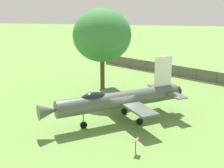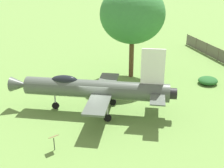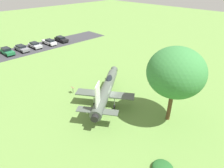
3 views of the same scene
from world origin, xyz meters
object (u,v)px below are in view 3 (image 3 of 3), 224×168
at_px(parked_car_black, 61,39).
at_px(info_plaque, 73,88).
at_px(parked_car_silver, 35,45).
at_px(shrub_near_fence, 163,168).
at_px(parked_car_green, 7,51).
at_px(parked_car_white, 49,42).
at_px(parked_car_gray, 22,48).
at_px(display_jet, 106,89).
at_px(shade_tree, 176,73).

bearing_deg(parked_car_black, info_plaque, -27.82).
bearing_deg(parked_car_silver, parked_car_black, 88.92).
relative_size(shrub_near_fence, parked_car_green, 0.45).
relative_size(parked_car_white, parked_car_silver, 1.14).
bearing_deg(parked_car_gray, display_jet, -4.26).
bearing_deg(parked_car_white, display_jet, 162.62).
xyz_separation_m(shade_tree, shrub_near_fence, (7.10, 3.70, -6.31)).
height_order(parked_car_black, parked_car_gray, same).
height_order(shade_tree, parked_car_green, shade_tree).
xyz_separation_m(shrub_near_fence, info_plaque, (-2.10, -17.61, 0.51)).
distance_m(display_jet, shrub_near_fence, 13.02).
height_order(shrub_near_fence, parked_car_white, parked_car_white).
bearing_deg(display_jet, parked_car_gray, 54.32).
xyz_separation_m(shade_tree, parked_car_black, (-8.79, -39.26, -5.92)).
bearing_deg(parked_car_green, parked_car_gray, 86.92).
height_order(info_plaque, parked_car_white, parked_car_white).
bearing_deg(parked_car_silver, shrub_near_fence, -11.49).
distance_m(shrub_near_fence, info_plaque, 17.74).
relative_size(shade_tree, info_plaque, 8.43).
height_order(display_jet, parked_car_black, display_jet).
xyz_separation_m(parked_car_silver, parked_car_gray, (3.44, -0.04, 0.00)).
relative_size(parked_car_black, parked_car_white, 0.97).
bearing_deg(parked_car_silver, parked_car_gray, -91.36).
bearing_deg(parked_car_green, shrub_near_fence, -4.35).
height_order(parked_car_black, parked_car_silver, parked_car_black).
bearing_deg(parked_car_black, parked_car_silver, -89.59).
height_order(parked_car_white, parked_car_green, parked_car_green).
xyz_separation_m(shade_tree, parked_car_gray, (2.41, -39.33, -5.92)).
bearing_deg(parked_car_silver, parked_car_white, 86.43).
bearing_deg(parked_car_black, parked_car_white, -87.00).
bearing_deg(info_plaque, shade_tree, 109.77).
xyz_separation_m(shrub_near_fence, parked_car_gray, (-4.69, -43.03, 0.38)).
bearing_deg(display_jet, parked_car_black, 34.42).
relative_size(display_jet, parked_car_green, 2.65).
height_order(parked_car_gray, parked_car_green, parked_car_green).
distance_m(parked_car_silver, parked_car_gray, 3.44).
relative_size(info_plaque, parked_car_white, 0.23).
height_order(shrub_near_fence, info_plaque, info_plaque).
bearing_deg(info_plaque, parked_car_green, -88.07).
xyz_separation_m(display_jet, shade_tree, (-2.88, 8.50, 4.56)).
bearing_deg(display_jet, parked_car_green, 60.70).
xyz_separation_m(display_jet, parked_car_white, (-7.86, -30.61, -1.34)).
xyz_separation_m(parked_car_black, parked_car_gray, (11.20, -0.08, -0.00)).
bearing_deg(parked_car_green, display_jet, 2.81).
distance_m(info_plaque, parked_car_green, 25.46).
relative_size(display_jet, shade_tree, 1.27).
bearing_deg(shade_tree, parked_car_green, -81.53).
height_order(info_plaque, parked_car_gray, parked_car_gray).
distance_m(info_plaque, parked_car_silver, 26.10).
relative_size(parked_car_black, parked_car_silver, 1.11).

